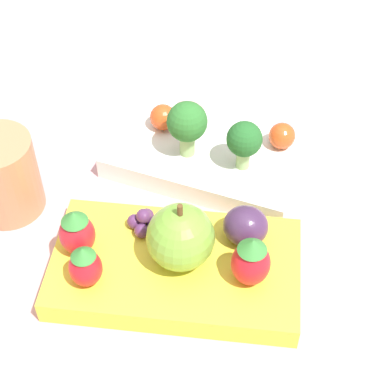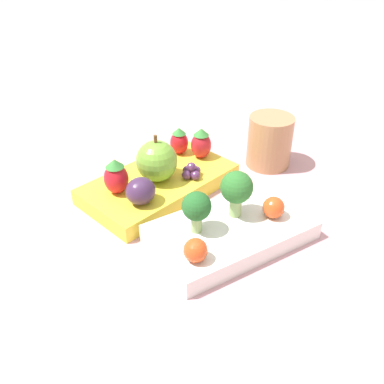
# 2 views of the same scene
# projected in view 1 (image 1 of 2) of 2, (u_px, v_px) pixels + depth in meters

# --- Properties ---
(ground_plane) EXTENTS (4.00, 4.00, 0.00)m
(ground_plane) POSITION_uv_depth(u_px,v_px,m) (184.00, 214.00, 0.62)
(ground_plane) COLOR #C6939E
(bento_box_savoury) EXTENTS (0.21, 0.14, 0.02)m
(bento_box_savoury) POSITION_uv_depth(u_px,v_px,m) (206.00, 157.00, 0.65)
(bento_box_savoury) COLOR white
(bento_box_savoury) RESTS_ON ground_plane
(bento_box_fruit) EXTENTS (0.22, 0.14, 0.02)m
(bento_box_fruit) POSITION_uv_depth(u_px,v_px,m) (175.00, 268.00, 0.56)
(bento_box_fruit) COLOR yellow
(bento_box_fruit) RESTS_ON ground_plane
(broccoli_floret_0) EXTENTS (0.04, 0.04, 0.06)m
(broccoli_floret_0) POSITION_uv_depth(u_px,v_px,m) (187.00, 123.00, 0.61)
(broccoli_floret_0) COLOR #93B770
(broccoli_floret_0) RESTS_ON bento_box_savoury
(broccoli_floret_1) EXTENTS (0.03, 0.03, 0.05)m
(broccoli_floret_1) POSITION_uv_depth(u_px,v_px,m) (244.00, 141.00, 0.60)
(broccoli_floret_1) COLOR #93B770
(broccoli_floret_1) RESTS_ON bento_box_savoury
(cherry_tomato_0) EXTENTS (0.03, 0.03, 0.03)m
(cherry_tomato_0) POSITION_uv_depth(u_px,v_px,m) (163.00, 117.00, 0.66)
(cherry_tomato_0) COLOR #DB4C1E
(cherry_tomato_0) RESTS_ON bento_box_savoury
(cherry_tomato_1) EXTENTS (0.03, 0.03, 0.03)m
(cherry_tomato_1) POSITION_uv_depth(u_px,v_px,m) (282.00, 136.00, 0.64)
(cherry_tomato_1) COLOR #DB4C1E
(cherry_tomato_1) RESTS_ON bento_box_savoury
(apple) EXTENTS (0.06, 0.06, 0.07)m
(apple) POSITION_uv_depth(u_px,v_px,m) (181.00, 237.00, 0.53)
(apple) COLOR #70A838
(apple) RESTS_ON bento_box_fruit
(strawberry_0) EXTENTS (0.03, 0.03, 0.04)m
(strawberry_0) POSITION_uv_depth(u_px,v_px,m) (85.00, 266.00, 0.52)
(strawberry_0) COLOR red
(strawberry_0) RESTS_ON bento_box_fruit
(strawberry_1) EXTENTS (0.03, 0.03, 0.05)m
(strawberry_1) POSITION_uv_depth(u_px,v_px,m) (251.00, 261.00, 0.52)
(strawberry_1) COLOR red
(strawberry_1) RESTS_ON bento_box_fruit
(strawberry_2) EXTENTS (0.03, 0.03, 0.05)m
(strawberry_2) POSITION_uv_depth(u_px,v_px,m) (77.00, 232.00, 0.54)
(strawberry_2) COLOR red
(strawberry_2) RESTS_ON bento_box_fruit
(plum) EXTENTS (0.04, 0.04, 0.04)m
(plum) POSITION_uv_depth(u_px,v_px,m) (246.00, 226.00, 0.55)
(plum) COLOR #42284C
(plum) RESTS_ON bento_box_fruit
(grape_cluster) EXTENTS (0.03, 0.03, 0.02)m
(grape_cluster) POSITION_uv_depth(u_px,v_px,m) (144.00, 222.00, 0.57)
(grape_cluster) COLOR #562D5B
(grape_cluster) RESTS_ON bento_box_fruit
(drinking_cup) EXTENTS (0.07, 0.07, 0.08)m
(drinking_cup) POSITION_uv_depth(u_px,v_px,m) (2.00, 176.00, 0.59)
(drinking_cup) COLOR tan
(drinking_cup) RESTS_ON ground_plane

